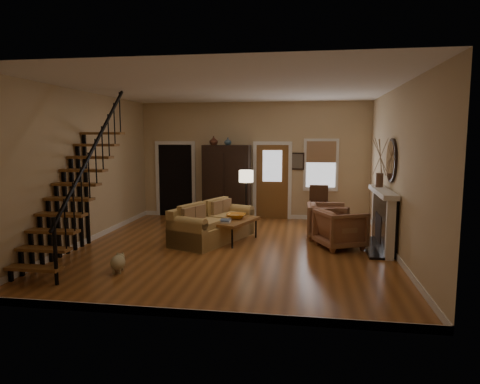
# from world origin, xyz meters

# --- Properties ---
(room) EXTENTS (7.00, 7.33, 3.30)m
(room) POSITION_xyz_m (-0.41, 1.76, 1.51)
(room) COLOR #985726
(room) RESTS_ON ground
(staircase) EXTENTS (0.94, 2.80, 3.20)m
(staircase) POSITION_xyz_m (-2.78, -1.30, 1.60)
(staircase) COLOR brown
(staircase) RESTS_ON ground
(fireplace) EXTENTS (0.33, 1.95, 2.30)m
(fireplace) POSITION_xyz_m (3.13, 0.50, 0.74)
(fireplace) COLOR black
(fireplace) RESTS_ON ground
(armoire) EXTENTS (1.30, 0.60, 2.10)m
(armoire) POSITION_xyz_m (-0.70, 3.15, 1.05)
(armoire) COLOR black
(armoire) RESTS_ON ground
(vase_a) EXTENTS (0.24, 0.24, 0.25)m
(vase_a) POSITION_xyz_m (-1.05, 3.05, 2.22)
(vase_a) COLOR #4C2619
(vase_a) RESTS_ON armoire
(vase_b) EXTENTS (0.20, 0.20, 0.21)m
(vase_b) POSITION_xyz_m (-0.65, 3.05, 2.21)
(vase_b) COLOR #334C60
(vase_b) RESTS_ON armoire
(sofa) EXTENTS (1.66, 2.34, 0.80)m
(sofa) POSITION_xyz_m (-0.55, 0.62, 0.40)
(sofa) COLOR tan
(sofa) RESTS_ON ground
(coffee_table) EXTENTS (1.14, 1.46, 0.49)m
(coffee_table) POSITION_xyz_m (-0.10, 0.65, 0.25)
(coffee_table) COLOR brown
(coffee_table) RESTS_ON ground
(bowl) EXTENTS (0.44, 0.44, 0.11)m
(bowl) POSITION_xyz_m (-0.05, 0.80, 0.54)
(bowl) COLOR orange
(bowl) RESTS_ON coffee_table
(books) EXTENTS (0.23, 0.32, 0.06)m
(books) POSITION_xyz_m (-0.22, 0.35, 0.52)
(books) COLOR beige
(books) RESTS_ON coffee_table
(armchair_left) EXTENTS (1.18, 1.17, 0.82)m
(armchair_left) POSITION_xyz_m (2.23, 0.42, 0.41)
(armchair_left) COLOR brown
(armchair_left) RESTS_ON ground
(armchair_right) EXTENTS (0.89, 0.86, 0.81)m
(armchair_right) POSITION_xyz_m (1.99, 1.25, 0.40)
(armchair_right) COLOR brown
(armchair_right) RESTS_ON ground
(floor_lamp) EXTENTS (0.46, 0.46, 1.52)m
(floor_lamp) POSITION_xyz_m (0.06, 1.65, 0.76)
(floor_lamp) COLOR black
(floor_lamp) RESTS_ON ground
(side_chair) EXTENTS (0.54, 0.54, 1.02)m
(side_chair) POSITION_xyz_m (1.85, 2.95, 0.51)
(side_chair) COLOR #3C2313
(side_chair) RESTS_ON ground
(dog) EXTENTS (0.34, 0.47, 0.31)m
(dog) POSITION_xyz_m (-1.68, -1.86, 0.15)
(dog) COLOR #C1B484
(dog) RESTS_ON ground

